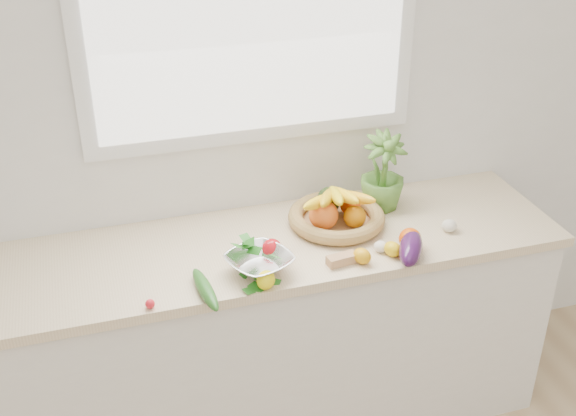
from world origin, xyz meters
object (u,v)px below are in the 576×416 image
object	(u,v)px
apple	(272,249)
eggplant	(411,248)
potted_herb	(383,172)
colander_with_spinach	(259,259)
fruit_basket	(336,213)
cucumber	(205,289)

from	to	relation	value
apple	eggplant	world-z (taller)	eggplant
apple	eggplant	distance (m)	0.51
potted_herb	colander_with_spinach	bearing A→B (deg)	-151.78
fruit_basket	colander_with_spinach	size ratio (longest dim) A/B	1.54
apple	colander_with_spinach	xyz separation A→B (m)	(-0.07, -0.08, 0.02)
eggplant	colander_with_spinach	distance (m)	0.56
cucumber	colander_with_spinach	world-z (taller)	colander_with_spinach
fruit_basket	potted_herb	bearing A→B (deg)	20.15
cucumber	potted_herb	size ratio (longest dim) A/B	0.79
apple	colander_with_spinach	world-z (taller)	colander_with_spinach
fruit_basket	colander_with_spinach	world-z (taller)	fruit_basket
potted_herb	fruit_basket	size ratio (longest dim) A/B	0.73
colander_with_spinach	apple	bearing A→B (deg)	50.36
apple	fruit_basket	xyz separation A→B (m)	(0.31, 0.16, 0.02)
fruit_basket	colander_with_spinach	xyz separation A→B (m)	(-0.38, -0.24, 0.01)
apple	fruit_basket	bearing A→B (deg)	27.10
cucumber	fruit_basket	size ratio (longest dim) A/B	0.58
cucumber	fruit_basket	world-z (taller)	fruit_basket
eggplant	apple	bearing A→B (deg)	162.40
eggplant	colander_with_spinach	bearing A→B (deg)	172.85
eggplant	potted_herb	size ratio (longest dim) A/B	0.67
eggplant	fruit_basket	bearing A→B (deg)	119.75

